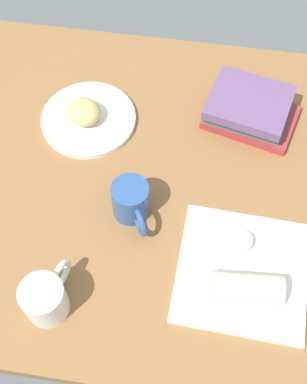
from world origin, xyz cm
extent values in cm
cube|color=olive|center=(0.00, 0.00, 2.00)|extent=(110.00, 90.00, 4.00)
cylinder|color=white|center=(-17.93, 14.25, 4.70)|extent=(22.72, 22.72, 1.40)
ellipsoid|color=tan|center=(-18.61, 13.72, 7.92)|extent=(11.30, 11.19, 5.03)
cube|color=white|center=(21.11, -19.39, 4.80)|extent=(26.82, 26.82, 1.60)
cylinder|color=silver|center=(20.26, -13.63, 6.72)|extent=(4.64, 4.64, 2.24)
cylinder|color=#D56129|center=(20.26, -13.63, 7.54)|extent=(3.80, 3.80, 0.40)
cylinder|color=beige|center=(21.80, -23.99, 8.41)|extent=(14.12, 6.62, 5.62)
cube|color=#A53338|center=(20.58, 20.56, 5.00)|extent=(23.81, 19.47, 2.00)
cube|color=#387260|center=(19.54, 20.20, 7.39)|extent=(20.82, 15.76, 2.78)
cube|color=#6B4C7A|center=(19.50, 20.63, 10.06)|extent=(21.44, 19.45, 2.54)
cylinder|color=#2D518C|center=(-3.45, -8.40, 8.52)|extent=(7.93, 7.93, 9.04)
cylinder|color=#B0643E|center=(-3.45, -8.40, 12.44)|extent=(6.51, 6.51, 0.40)
torus|color=#2D518C|center=(-0.76, -13.15, 8.52)|extent=(4.31, 6.35, 6.62)
cylinder|color=white|center=(-15.74, -32.19, 8.36)|extent=(8.51, 8.51, 8.72)
cylinder|color=#B26B3C|center=(-15.74, -32.19, 12.12)|extent=(6.98, 6.98, 0.40)
torus|color=white|center=(-13.99, -26.77, 8.36)|extent=(3.11, 6.49, 6.43)
camera|label=1|loc=(9.42, -60.10, 101.60)|focal=47.81mm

